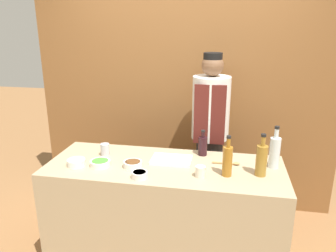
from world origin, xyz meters
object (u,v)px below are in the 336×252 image
Objects in this scene: cup_cream at (200,172)px; sauce_bowl_green at (100,163)px; sauce_bowl_brown at (133,164)px; wooden_spoon at (229,163)px; chef_center at (210,135)px; bottle_amber at (227,160)px; bottle_vinegar at (261,159)px; cup_steel at (105,150)px; bottle_clear at (275,152)px; sauce_bowl_orange at (76,162)px; bottle_wine at (203,145)px; sauce_bowl_white at (139,175)px; cutting_board at (171,160)px.

sauce_bowl_green is at bearing 176.92° from cup_cream.
wooden_spoon is (0.74, 0.19, -0.02)m from sauce_bowl_brown.
chef_center reaches higher than sauce_bowl_brown.
sauce_bowl_green is 0.51× the size of bottle_amber.
bottle_vinegar is 0.87m from chef_center.
chef_center is (0.85, 0.60, -0.02)m from cup_steel.
bottle_amber is at bearing -148.93° from bottle_clear.
sauce_bowl_orange is at bearing -170.37° from bottle_clear.
sauce_bowl_orange is 0.28m from cup_steel.
wooden_spoon is at bearing -35.87° from bottle_wine.
cup_cream is (-0.54, -0.27, -0.09)m from bottle_clear.
sauce_bowl_orange is at bearing 179.17° from cup_cream.
bottle_vinegar is at bearing -6.63° from cup_steel.
sauce_bowl_brown is 1.10m from bottle_clear.
bottle_wine reaches higher than sauce_bowl_orange.
wooden_spoon is at bearing 146.82° from bottle_vinegar.
sauce_bowl_orange is at bearing -121.13° from cup_steel.
sauce_bowl_brown is 0.67× the size of bottle_wine.
bottle_vinegar is (1.41, 0.10, 0.10)m from sauce_bowl_orange.
bottle_vinegar is (-0.11, -0.16, -0.01)m from bottle_clear.
sauce_bowl_orange is (-0.44, -0.06, 0.00)m from sauce_bowl_brown.
bottle_wine is 0.29m from wooden_spoon.
bottle_vinegar is at bearing 13.66° from sauce_bowl_white.
bottle_amber is at bearing -59.98° from bottle_wine.
cup_steel is (-1.38, -0.02, -0.08)m from bottle_clear.
sauce_bowl_brown is 0.98m from bottle_vinegar.
bottle_vinegar is at bearing -124.20° from bottle_clear.
bottle_amber is at bearing -93.89° from wooden_spoon.
sauce_bowl_green is 0.47× the size of bottle_clear.
cup_steel is 1.25× the size of cup_cream.
bottle_amber reaches higher than sauce_bowl_white.
cup_steel is 1.04m from chef_center.
bottle_vinegar reaches higher than bottle_amber.
sauce_bowl_white reaches higher than cutting_board.
bottle_amber reaches higher than cutting_board.
bottle_clear is 0.62m from cup_cream.
bottle_vinegar reaches higher than cup_cream.
cup_cream is at bearing 13.08° from sauce_bowl_white.
cutting_board is (0.53, 0.20, -0.02)m from sauce_bowl_green.
bottle_amber is at bearing 14.38° from sauce_bowl_white.
bottle_amber is at bearing -168.19° from bottle_vinegar.
chef_center is at bearing 40.52° from sauce_bowl_orange.
cutting_board is at bearing -113.74° from chef_center.
bottle_vinegar is at bearing -60.71° from chef_center.
bottle_amber is at bearing -10.98° from cup_steel.
cutting_board is at bearing 20.84° from sauce_bowl_green.
sauce_bowl_green is 0.49× the size of cutting_board.
sauce_bowl_white is 0.54m from cup_steel.
sauce_bowl_green is 0.49× the size of bottle_vinegar.
chef_center is at bearing 107.64° from wooden_spoon.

